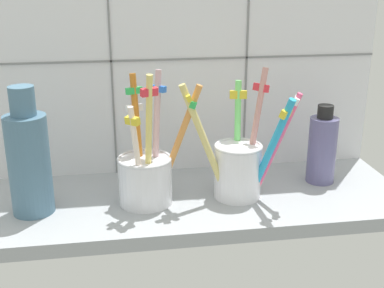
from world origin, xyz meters
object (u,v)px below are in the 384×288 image
object	(u,v)px
ceramic_vase	(29,160)
toothbrush_cup_right	(239,164)
soap_bottle	(322,148)
toothbrush_cup_left	(146,172)

from	to	relation	value
ceramic_vase	toothbrush_cup_right	bearing A→B (deg)	0.87
soap_bottle	ceramic_vase	bearing A→B (deg)	-174.79
toothbrush_cup_left	ceramic_vase	distance (cm)	15.96
toothbrush_cup_left	soap_bottle	size ratio (longest dim) A/B	1.55
ceramic_vase	soap_bottle	xyz separation A→B (cm)	(43.18, 3.94, -2.17)
toothbrush_cup_right	ceramic_vase	bearing A→B (deg)	-179.13
toothbrush_cup_left	ceramic_vase	xyz separation A→B (cm)	(-15.65, -0.52, 3.07)
toothbrush_cup_left	ceramic_vase	world-z (taller)	toothbrush_cup_left
toothbrush_cup_right	ceramic_vase	world-z (taller)	toothbrush_cup_right
toothbrush_cup_left	ceramic_vase	size ratio (longest dim) A/B	1.08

